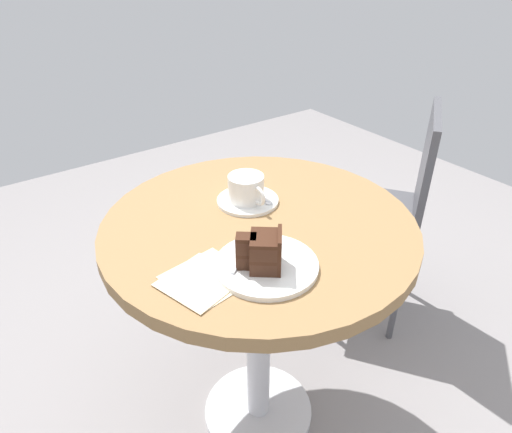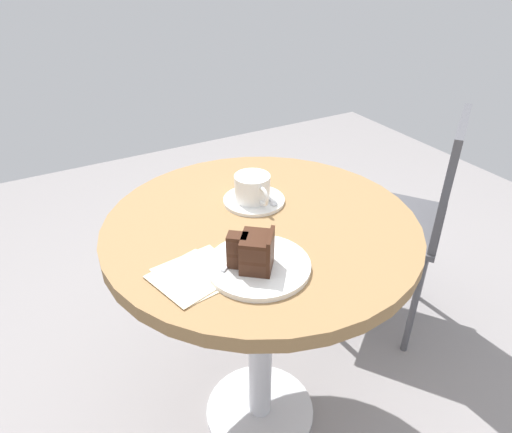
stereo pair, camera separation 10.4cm
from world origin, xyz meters
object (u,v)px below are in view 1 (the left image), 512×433
at_px(cake_plate, 266,265).
at_px(fork, 249,247).
at_px(coffee_cup, 246,188).
at_px(cafe_chair, 391,200).
at_px(cake_slice, 263,252).
at_px(teaspoon, 264,199).
at_px(napkin, 204,280).
at_px(saucer, 248,200).

relative_size(cake_plate, fork, 1.61).
distance_m(coffee_cup, cafe_chair, 0.71).
height_order(cake_plate, cake_slice, cake_slice).
bearing_deg(cake_slice, cake_plate, 114.04).
relative_size(teaspoon, fork, 0.69).
xyz_separation_m(fork, cafe_chair, (-0.22, 0.78, -0.24)).
relative_size(fork, napkin, 0.73).
relative_size(coffee_cup, teaspoon, 1.33).
height_order(teaspoon, cake_plate, teaspoon).
xyz_separation_m(saucer, coffee_cup, (0.00, -0.00, 0.04)).
bearing_deg(cake_slice, cafe_chair, 109.70).
bearing_deg(napkin, saucer, 129.33).
distance_m(saucer, cafe_chair, 0.70).
bearing_deg(teaspoon, cafe_chair, 104.93).
xyz_separation_m(cake_slice, napkin, (-0.05, -0.11, -0.05)).
height_order(coffee_cup, cake_plate, coffee_cup).
distance_m(coffee_cup, fork, 0.22).
bearing_deg(teaspoon, saucer, -119.11).
distance_m(teaspoon, cake_plate, 0.27).
xyz_separation_m(coffee_cup, cake_plate, (0.25, -0.12, -0.04)).
relative_size(coffee_cup, fork, 0.92).
distance_m(fork, napkin, 0.13).
height_order(saucer, cake_plate, cake_plate).
bearing_deg(coffee_cup, cake_slice, -28.32).
height_order(saucer, fork, fork).
xyz_separation_m(teaspoon, cafe_chair, (-0.06, 0.62, -0.24)).
xyz_separation_m(saucer, cake_plate, (0.25, -0.13, 0.00)).
bearing_deg(fork, cafe_chair, -19.14).
bearing_deg(napkin, teaspoon, 122.37).
bearing_deg(coffee_cup, cafe_chair, 92.91).
height_order(saucer, cake_slice, cake_slice).
relative_size(saucer, cake_plate, 0.73).
bearing_deg(coffee_cup, saucer, 112.75).
bearing_deg(cake_slice, fork, 168.20).
xyz_separation_m(saucer, teaspoon, (0.03, 0.03, 0.01)).
xyz_separation_m(cake_plate, cafe_chair, (-0.28, 0.78, -0.23)).
distance_m(saucer, cake_plate, 0.28).
xyz_separation_m(coffee_cup, napkin, (0.21, -0.25, -0.04)).
bearing_deg(napkin, cake_slice, 67.80).
height_order(napkin, cafe_chair, cafe_chair).
distance_m(teaspoon, fork, 0.22).
bearing_deg(fork, saucer, 21.04).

